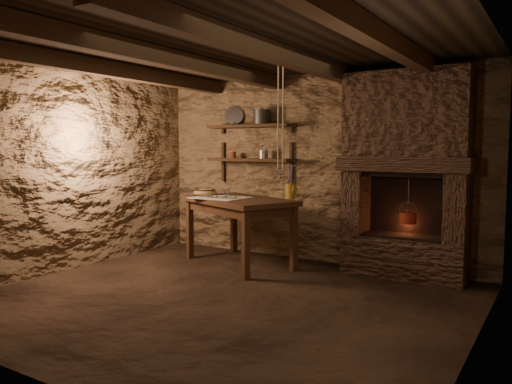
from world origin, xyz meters
The scene contains 25 objects.
floor centered at (0.00, 0.00, 0.00)m, with size 4.50×4.50×0.00m, color black.
back_wall centered at (0.00, 2.00, 1.20)m, with size 4.50×0.04×2.40m, color brown.
front_wall centered at (0.00, -2.00, 1.20)m, with size 4.50×0.04×2.40m, color brown.
left_wall centered at (-2.25, 0.00, 1.20)m, with size 0.04×4.00×2.40m, color brown.
right_wall centered at (2.25, 0.00, 1.20)m, with size 0.04×4.00×2.40m, color brown.
ceiling centered at (0.00, 0.00, 2.40)m, with size 4.50×4.00×0.04m, color black.
beam_far_left centered at (-1.50, 0.00, 2.31)m, with size 0.14×3.95×0.16m, color black.
beam_mid_left centered at (-0.50, 0.00, 2.31)m, with size 0.14×3.95×0.16m, color black.
beam_mid_right centered at (0.50, 0.00, 2.31)m, with size 0.14×3.95×0.16m, color black.
beam_far_right centered at (1.50, 0.00, 2.31)m, with size 0.14×3.95×0.16m, color black.
shelf_lower centered at (-0.85, 1.84, 1.30)m, with size 1.25×0.30×0.04m, color black.
shelf_upper centered at (-0.85, 1.84, 1.75)m, with size 1.25×0.30×0.04m, color black.
hearth centered at (1.25, 1.77, 1.23)m, with size 1.43×0.51×2.30m.
work_table centered at (-0.67, 1.29, 0.45)m, with size 1.67×1.34×0.84m.
linen_cloth centered at (-0.88, 1.19, 0.84)m, with size 0.65×0.53×0.01m, color beige.
pewter_cutlery_row centered at (-0.88, 1.17, 0.85)m, with size 0.55×0.21×0.01m, color #9B988D, non-canonical shape.
drinking_glasses centered at (-0.86, 1.32, 0.89)m, with size 0.21×0.06×0.08m, color silver, non-canonical shape.
stoneware_jug centered at (-0.09, 1.56, 1.02)m, with size 0.14×0.14×0.43m.
wooden_bowl centered at (-1.25, 1.36, 0.87)m, with size 0.31×0.31×0.11m, color olive.
iron_stockpot centered at (-0.67, 1.84, 1.85)m, with size 0.23×0.23×0.17m, color #292624.
tin_pan centered at (-1.18, 1.94, 1.90)m, with size 0.27×0.27×0.04m, color gray.
small_kettle centered at (-0.65, 1.84, 1.38)m, with size 0.16×0.12×0.17m, color gray, non-canonical shape.
rusty_tin centered at (-1.14, 1.84, 1.36)m, with size 0.09×0.09×0.09m, color #5C2912.
red_pot centered at (1.30, 1.72, 0.69)m, with size 0.22×0.22×0.54m.
hanging_ropes centered at (0.05, 1.05, 1.80)m, with size 0.08×0.08×1.20m, color tan, non-canonical shape.
Camera 1 is at (2.78, -3.83, 1.45)m, focal length 35.00 mm.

